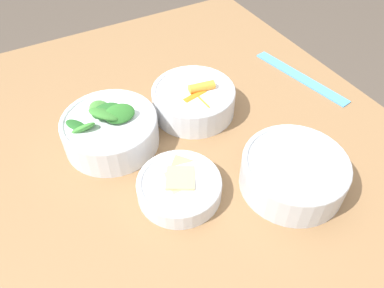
{
  "coord_description": "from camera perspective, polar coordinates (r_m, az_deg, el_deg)",
  "views": [
    {
      "loc": [
        0.4,
        -0.22,
        1.3
      ],
      "look_at": [
        -0.03,
        0.01,
        0.8
      ],
      "focal_mm": 35.0,
      "sensor_mm": 36.0,
      "label": 1
    }
  ],
  "objects": [
    {
      "name": "dining_table",
      "position": [
        0.79,
        0.18,
        -8.98
      ],
      "size": [
        1.15,
        0.89,
        0.77
      ],
      "color": "olive",
      "rests_on": "ground_plane"
    },
    {
      "name": "bowl_carrots",
      "position": [
        0.79,
        0.25,
        6.81
      ],
      "size": [
        0.17,
        0.17,
        0.07
      ],
      "color": "silver",
      "rests_on": "dining_table"
    },
    {
      "name": "bowl_greens",
      "position": [
        0.73,
        -12.4,
        2.24
      ],
      "size": [
        0.18,
        0.18,
        0.1
      ],
      "color": "silver",
      "rests_on": "dining_table"
    },
    {
      "name": "bowl_beans_hotdog",
      "position": [
        0.67,
        15.13,
        -4.34
      ],
      "size": [
        0.18,
        0.18,
        0.06
      ],
      "color": "silver",
      "rests_on": "dining_table"
    },
    {
      "name": "bowl_cookies",
      "position": [
        0.64,
        -1.96,
        -6.41
      ],
      "size": [
        0.15,
        0.15,
        0.04
      ],
      "color": "silver",
      "rests_on": "dining_table"
    },
    {
      "name": "ruler",
      "position": [
        0.94,
        16.18,
        9.75
      ],
      "size": [
        0.26,
        0.07,
        0.0
      ],
      "color": "#4C99E0",
      "rests_on": "dining_table"
    }
  ]
}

